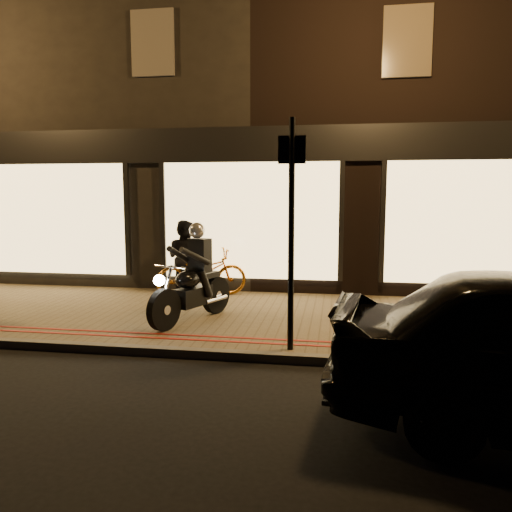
{
  "coord_description": "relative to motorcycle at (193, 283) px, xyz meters",
  "views": [
    {
      "loc": [
        1.77,
        -6.14,
        2.18
      ],
      "look_at": [
        0.4,
        2.26,
        1.1
      ],
      "focal_mm": 35.0,
      "sensor_mm": 36.0,
      "label": 1
    }
  ],
  "objects": [
    {
      "name": "ground",
      "position": [
        0.5,
        -1.49,
        -0.73
      ],
      "size": [
        90.0,
        90.0,
        0.0
      ],
      "primitive_type": "plane",
      "color": "black",
      "rests_on": "ground"
    },
    {
      "name": "person_dark",
      "position": [
        -0.76,
        1.96,
        0.14
      ],
      "size": [
        0.88,
        0.78,
        1.52
      ],
      "primitive_type": "imported",
      "rotation": [
        0.0,
        0.0,
        2.82
      ],
      "color": "black",
      "rests_on": "sidewalk"
    },
    {
      "name": "sign_post",
      "position": [
        1.69,
        -1.24,
        1.06
      ],
      "size": [
        0.35,
        0.08,
        3.0
      ],
      "rotation": [
        0.0,
        0.0,
        0.0
      ],
      "color": "black",
      "rests_on": "sidewalk"
    },
    {
      "name": "kerb_stone",
      "position": [
        0.5,
        -1.44,
        -0.67
      ],
      "size": [
        50.0,
        0.14,
        0.12
      ],
      "primitive_type": "cube",
      "color": "#59544C",
      "rests_on": "ground"
    },
    {
      "name": "red_kerb_lines",
      "position": [
        0.5,
        -0.94,
        -0.61
      ],
      "size": [
        50.0,
        0.26,
        0.01
      ],
      "color": "maroon",
      "rests_on": "sidewalk"
    },
    {
      "name": "motorcycle",
      "position": [
        0.0,
        0.0,
        0.0
      ],
      "size": [
        0.92,
        1.83,
        1.59
      ],
      "rotation": [
        0.0,
        0.0,
        -0.4
      ],
      "color": "black",
      "rests_on": "sidewalk"
    },
    {
      "name": "building_row",
      "position": [
        0.5,
        7.5,
        3.51
      ],
      "size": [
        48.0,
        10.11,
        8.5
      ],
      "color": "black",
      "rests_on": "ground"
    },
    {
      "name": "sidewalk",
      "position": [
        0.5,
        0.51,
        -0.67
      ],
      "size": [
        50.0,
        4.0,
        0.12
      ],
      "primitive_type": "cube",
      "color": "brown",
      "rests_on": "ground"
    },
    {
      "name": "bicycle_gold",
      "position": [
        -0.4,
        1.93,
        -0.14
      ],
      "size": [
        1.91,
        1.32,
        0.95
      ],
      "primitive_type": "imported",
      "rotation": [
        0.0,
        0.0,
        1.99
      ],
      "color": "orange",
      "rests_on": "sidewalk"
    }
  ]
}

